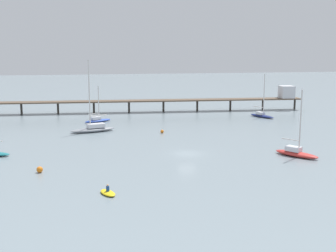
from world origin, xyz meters
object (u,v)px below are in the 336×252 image
at_px(pier, 186,99).
at_px(dinghy_yellow, 108,192).
at_px(sailboat_red, 296,152).
at_px(sailboat_gray, 93,128).
at_px(sailboat_navy, 262,115).
at_px(mooring_buoy_outer, 162,131).
at_px(sailboat_blue, 97,120).
at_px(mooring_buoy_inner, 40,170).

height_order(pier, dinghy_yellow, pier).
height_order(sailboat_red, sailboat_gray, sailboat_gray).
distance_m(pier, sailboat_gray, 32.38).
bearing_deg(sailboat_navy, pier, 140.36).
xyz_separation_m(sailboat_gray, mooring_buoy_outer, (12.39, -3.58, -0.44)).
xyz_separation_m(sailboat_blue, sailboat_gray, (-1.13, -10.87, 0.23)).
bearing_deg(sailboat_red, sailboat_blue, 127.57).
relative_size(sailboat_red, sailboat_gray, 0.73).
xyz_separation_m(sailboat_blue, dinghy_yellow, (-0.39, -46.99, -0.31)).
bearing_deg(sailboat_navy, dinghy_yellow, -128.35).
relative_size(sailboat_blue, sailboat_red, 0.78).
bearing_deg(sailboat_blue, mooring_buoy_inner, -102.66).
relative_size(sailboat_blue, dinghy_yellow, 2.58).
height_order(sailboat_blue, mooring_buoy_outer, sailboat_blue).
relative_size(sailboat_navy, sailboat_red, 1.00).
height_order(sailboat_red, mooring_buoy_outer, sailboat_red).
bearing_deg(sailboat_gray, mooring_buoy_outer, -16.12).
height_order(sailboat_gray, dinghy_yellow, sailboat_gray).
distance_m(pier, sailboat_blue, 24.95).
height_order(sailboat_gray, mooring_buoy_outer, sailboat_gray).
distance_m(dinghy_yellow, mooring_buoy_inner, 12.72).
height_order(sailboat_navy, mooring_buoy_outer, sailboat_navy).
xyz_separation_m(sailboat_red, mooring_buoy_outer, (-15.90, 20.86, -0.33)).
bearing_deg(dinghy_yellow, sailboat_blue, 89.53).
distance_m(pier, sailboat_red, 47.59).
relative_size(sailboat_gray, mooring_buoy_inner, 16.86).
relative_size(sailboat_red, dinghy_yellow, 3.32).
bearing_deg(pier, sailboat_navy, -39.64).
height_order(sailboat_blue, mooring_buoy_inner, sailboat_blue).
bearing_deg(sailboat_red, dinghy_yellow, -157.02).
xyz_separation_m(pier, dinghy_yellow, (-22.15, -58.90, -2.95)).
bearing_deg(sailboat_blue, pier, 28.69).
bearing_deg(mooring_buoy_outer, sailboat_gray, 163.88).
distance_m(sailboat_blue, sailboat_red, 44.54).
bearing_deg(sailboat_navy, sailboat_gray, -164.37).
relative_size(sailboat_blue, mooring_buoy_outer, 12.03).
distance_m(sailboat_navy, sailboat_gray, 39.11).
height_order(mooring_buoy_outer, mooring_buoy_inner, mooring_buoy_inner).
distance_m(sailboat_navy, mooring_buoy_inner, 57.96).
bearing_deg(pier, dinghy_yellow, -110.61).
xyz_separation_m(sailboat_red, sailboat_gray, (-28.29, 24.44, 0.11)).
relative_size(pier, mooring_buoy_inner, 98.52).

